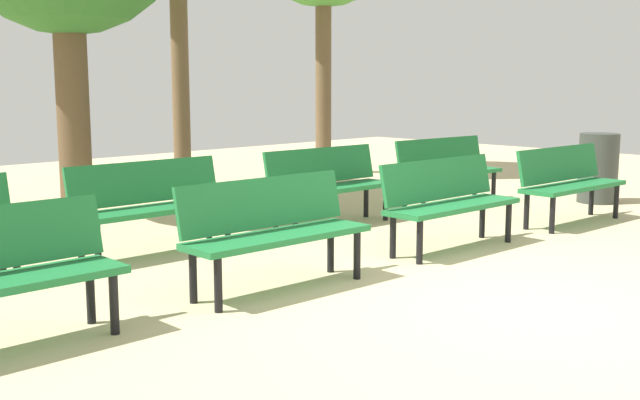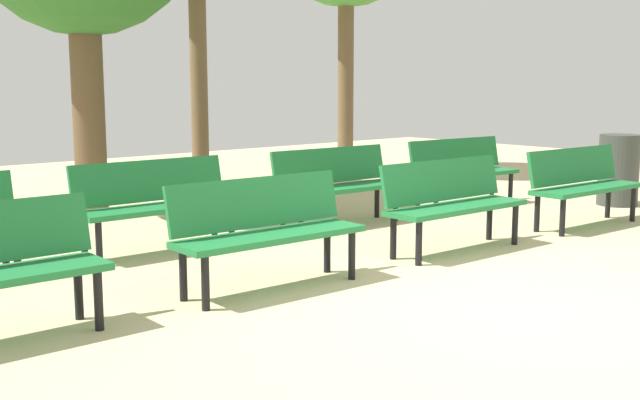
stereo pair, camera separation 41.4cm
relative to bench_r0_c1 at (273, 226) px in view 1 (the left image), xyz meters
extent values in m
plane|color=#CCB789|center=(0.99, -1.63, -0.50)|extent=(24.00, 24.00, 0.00)
cylinder|color=black|center=(-1.49, -0.13, -0.30)|extent=(0.06, 0.06, 0.40)
cylinder|color=black|center=(-1.48, 0.19, -0.30)|extent=(0.06, 0.06, 0.40)
cube|color=#1E7238|center=(0.00, -0.08, -0.07)|extent=(1.61, 0.49, 0.05)
cube|color=#1E7238|center=(0.00, 0.12, 0.17)|extent=(1.60, 0.18, 0.40)
cylinder|color=black|center=(-0.71, -0.21, -0.30)|extent=(0.06, 0.06, 0.40)
cylinder|color=black|center=(0.69, -0.26, -0.30)|extent=(0.06, 0.06, 0.40)
cylinder|color=black|center=(-0.70, 0.11, -0.30)|extent=(0.06, 0.06, 0.40)
cylinder|color=black|center=(0.70, 0.06, -0.30)|extent=(0.06, 0.06, 0.40)
cube|color=#1E7238|center=(2.18, -0.15, -0.07)|extent=(1.61, 0.48, 0.05)
cube|color=#1E7238|center=(2.19, 0.05, 0.17)|extent=(1.60, 0.16, 0.40)
cylinder|color=black|center=(1.48, -0.29, -0.30)|extent=(0.06, 0.06, 0.40)
cylinder|color=black|center=(2.88, -0.33, -0.30)|extent=(0.06, 0.06, 0.40)
cylinder|color=black|center=(1.49, 0.03, -0.30)|extent=(0.06, 0.06, 0.40)
cylinder|color=black|center=(2.89, -0.01, -0.30)|extent=(0.06, 0.06, 0.40)
cube|color=#1E7238|center=(4.32, -0.28, -0.07)|extent=(1.62, 0.50, 0.05)
cube|color=#1E7238|center=(4.33, -0.08, 0.17)|extent=(1.60, 0.19, 0.40)
cylinder|color=black|center=(3.61, -0.41, -0.30)|extent=(0.06, 0.06, 0.40)
cylinder|color=black|center=(5.01, -0.47, -0.30)|extent=(0.06, 0.06, 0.40)
cylinder|color=black|center=(3.62, -0.09, -0.30)|extent=(0.06, 0.06, 0.40)
cylinder|color=black|center=(5.02, -0.15, -0.30)|extent=(0.06, 0.06, 0.40)
cylinder|color=black|center=(-1.40, 1.56, -0.30)|extent=(0.06, 0.06, 0.40)
cylinder|color=black|center=(-1.38, 1.88, -0.30)|extent=(0.06, 0.06, 0.40)
cube|color=#1E7238|center=(0.02, 1.69, -0.07)|extent=(1.61, 0.47, 0.05)
cube|color=#1E7238|center=(0.03, 1.89, 0.17)|extent=(1.60, 0.16, 0.40)
cylinder|color=black|center=(-0.68, 1.55, -0.30)|extent=(0.06, 0.06, 0.40)
cylinder|color=black|center=(0.72, 1.52, -0.30)|extent=(0.06, 0.06, 0.40)
cylinder|color=black|center=(-0.67, 1.87, -0.30)|extent=(0.06, 0.06, 0.40)
cylinder|color=black|center=(0.72, 1.84, -0.30)|extent=(0.06, 0.06, 0.40)
cube|color=#1E7238|center=(2.24, 1.55, -0.07)|extent=(1.62, 0.50, 0.05)
cube|color=#1E7238|center=(2.25, 1.75, 0.17)|extent=(1.60, 0.18, 0.40)
cylinder|color=black|center=(1.54, 1.42, -0.30)|extent=(0.06, 0.06, 0.40)
cylinder|color=black|center=(2.94, 1.37, -0.30)|extent=(0.06, 0.06, 0.40)
cylinder|color=black|center=(1.55, 1.74, -0.30)|extent=(0.06, 0.06, 0.40)
cylinder|color=black|center=(2.95, 1.69, -0.30)|extent=(0.06, 0.06, 0.40)
cube|color=#1E7238|center=(4.39, 1.50, -0.07)|extent=(1.63, 0.56, 0.05)
cube|color=#1E7238|center=(4.41, 1.70, 0.17)|extent=(1.60, 0.24, 0.40)
cylinder|color=black|center=(3.68, 1.39, -0.30)|extent=(0.06, 0.06, 0.40)
cylinder|color=black|center=(5.08, 1.29, -0.30)|extent=(0.06, 0.06, 0.40)
cylinder|color=black|center=(3.71, 1.71, -0.30)|extent=(0.06, 0.06, 0.40)
cylinder|color=black|center=(5.10, 1.61, -0.30)|extent=(0.06, 0.06, 0.40)
cylinder|color=brown|center=(2.49, 4.84, 1.14)|extent=(0.25, 0.25, 3.29)
cylinder|color=brown|center=(5.68, 5.18, 1.21)|extent=(0.28, 0.28, 3.44)
cylinder|color=brown|center=(0.46, 4.12, 0.85)|extent=(0.38, 0.38, 2.71)
cylinder|color=#383D38|center=(6.01, 0.27, -0.04)|extent=(0.52, 0.52, 0.93)
camera|label=1|loc=(-3.98, -4.58, 1.15)|focal=44.04mm
camera|label=2|loc=(-3.68, -4.87, 1.15)|focal=44.04mm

